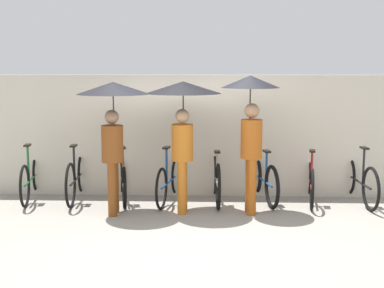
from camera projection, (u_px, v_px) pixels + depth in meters
The scene contains 13 objects.
ground_plane at pixel (189, 226), 7.42m from camera, with size 30.00×30.00×0.00m, color gray.
back_wall at pixel (194, 136), 9.02m from camera, with size 13.37×0.12×2.05m.
parked_bicycle_0 at pixel (31, 178), 8.85m from camera, with size 0.44×1.71×0.99m.
parked_bicycle_1 at pixel (77, 177), 8.81m from camera, with size 0.44×1.74×1.05m.
parked_bicycle_2 at pixel (123, 179), 8.77m from camera, with size 0.52×1.67×0.97m.
parked_bicycle_3 at pixel (170, 179), 8.73m from camera, with size 0.45×1.68×1.10m.
parked_bicycle_4 at pixel (216, 179), 8.70m from camera, with size 0.44×1.72×1.02m.
parked_bicycle_5 at pixel (263, 179), 8.74m from camera, with size 0.49×1.67×1.10m.
parked_bicycle_6 at pixel (311, 181), 8.67m from camera, with size 0.44×1.64×1.01m.
parked_bicycle_7 at pixel (359, 180), 8.63m from camera, with size 0.44×1.75×1.00m.
pedestrian_leading at pixel (113, 108), 7.85m from camera, with size 1.09×1.09×1.97m.
pedestrian_center at pixel (183, 106), 7.95m from camera, with size 1.14×1.14×1.97m.
pedestrian_trailing at pixel (251, 110), 7.90m from camera, with size 0.88×0.88×2.06m.
Camera 1 is at (0.30, -7.16, 2.22)m, focal length 50.00 mm.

